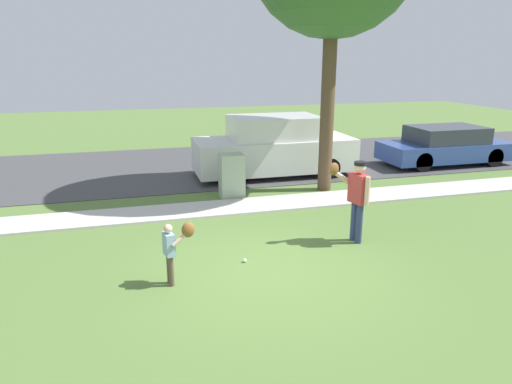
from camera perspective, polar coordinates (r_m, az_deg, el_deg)
The scene contains 9 objects.
ground_plane at distance 11.56m, azimuth -3.45°, elevation -2.21°, with size 48.00×48.00×0.00m, color #567538.
sidewalk_strip at distance 11.64m, azimuth -3.56°, elevation -1.92°, with size 36.00×1.20×0.06m, color beige.
road_surface at distance 16.40m, azimuth -7.12°, elevation 3.32°, with size 36.00×6.80×0.02m, color #424244.
person_adult at distance 9.48m, azimuth 12.24°, elevation -0.07°, with size 0.77×0.59×1.69m.
person_child at distance 7.74m, azimuth -10.10°, elevation -6.42°, with size 0.54×0.37×1.11m.
baseball at distance 8.68m, azimuth -1.40°, elevation -8.43°, with size 0.07×0.07×0.07m, color white.
utility_cabinet at distance 12.43m, azimuth -3.01°, elevation 2.00°, with size 0.63×0.54×1.19m, color #9EB293.
parked_van_white at distance 14.73m, azimuth 2.23°, elevation 5.49°, with size 5.00×1.95×1.88m.
parked_wagon_blue at distance 17.59m, azimuth 22.26°, elevation 5.27°, with size 4.50×1.80×1.33m.
Camera 1 is at (-2.19, -7.24, 3.67)m, focal length 32.48 mm.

